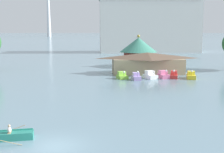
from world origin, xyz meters
TOP-DOWN VIEW (x-y plane):
  - ground_plane at (0.00, 0.00)m, footprint 2000.00×2000.00m
  - rowboat_with_rower at (-3.62, 1.84)m, footprint 3.39×3.43m
  - pedal_boat_lime at (8.01, 31.78)m, footprint 2.14×2.69m
  - pedal_boat_lavender at (10.42, 30.40)m, footprint 1.50×2.64m
  - pedal_boat_white at (13.21, 31.80)m, footprint 2.51×3.20m
  - pedal_boat_pink at (15.74, 32.09)m, footprint 2.07×2.97m
  - pedal_boat_red at (17.64, 31.85)m, footprint 1.96×2.76m
  - pedal_boat_yellow at (20.61, 31.08)m, footprint 2.12×3.18m
  - boathouse at (13.80, 38.39)m, footprint 15.26×7.44m
  - green_roof_pavilion at (13.61, 49.97)m, footprint 9.04×9.04m
  - background_building_block at (24.86, 98.39)m, footprint 40.03×14.30m

SIDE VIEW (x-z plane):
  - ground_plane at x=0.00m, z-range 0.00..0.00m
  - rowboat_with_rower at x=-3.62m, z-range -0.33..0.90m
  - pedal_boat_lime at x=8.01m, z-range -0.25..1.27m
  - pedal_boat_lavender at x=10.42m, z-range -0.35..1.40m
  - pedal_boat_red at x=17.64m, z-range -0.31..1.37m
  - pedal_boat_yellow at x=20.61m, z-range -0.32..1.40m
  - pedal_boat_pink at x=15.74m, z-range -0.29..1.39m
  - pedal_boat_white at x=13.21m, z-range -0.17..1.28m
  - boathouse at x=13.80m, z-range 0.10..4.36m
  - green_roof_pavilion at x=13.61m, z-range 0.08..7.80m
  - background_building_block at x=24.86m, z-range 0.02..21.79m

